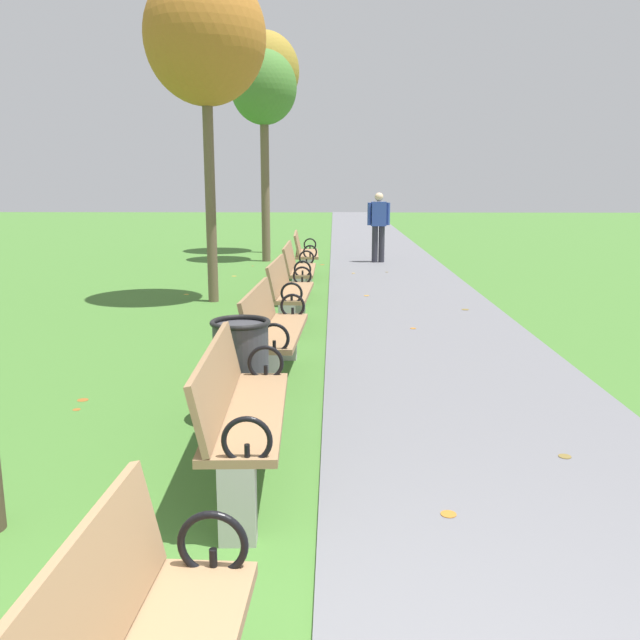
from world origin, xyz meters
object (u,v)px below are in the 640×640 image
Objects in this scene: park_bench_5 at (298,270)px; pedestrian_walking at (379,223)px; park_bench_2 at (240,411)px; park_bench_4 at (289,292)px; tree_3 at (264,91)px; tree_4 at (264,74)px; trash_bin at (241,371)px; tree_2 at (205,38)px; park_bench_6 at (304,253)px; park_bench_3 at (273,331)px.

pedestrian_walking is (1.63, 4.96, 0.44)m from park_bench_5.
park_bench_4 is (0.00, 4.67, 0.00)m from park_bench_2.
pedestrian_walking is (1.63, 11.86, 0.44)m from park_bench_2.
tree_3 is 2.12m from tree_4.
tree_4 reaches higher than park_bench_2.
park_bench_2 is at bearing -82.56° from trash_bin.
park_bench_5 reaches higher than trash_bin.
park_bench_5 is (-0.00, 2.23, 0.00)m from park_bench_4.
tree_4 is (-1.23, 14.19, 4.13)m from park_bench_2.
pedestrian_walking is at bearing 82.15° from park_bench_2.
trash_bin is at bearing 97.44° from park_bench_2.
park_bench_6 is at bearing 64.09° from tree_2.
trash_bin is (0.90, -11.06, -3.52)m from tree_3.
park_bench_6 is at bearing -123.65° from pedestrian_walking.
tree_4 is (-1.23, 7.29, 4.13)m from park_bench_5.
park_bench_4 is at bearing -90.00° from park_bench_6.
park_bench_3 and park_bench_6 have the same top height.
park_bench_5 is 0.28× the size of tree_4.
tree_4 is at bearing 104.38° from park_bench_6.
tree_2 is at bearing 107.41° from park_bench_3.
trash_bin is (-0.15, 1.13, -0.06)m from park_bench_2.
tree_2 is 7.58m from tree_4.
park_bench_3 is at bearing 90.00° from park_bench_2.
tree_3 is at bearing 110.59° from park_bench_6.
tree_4 is 3.50× the size of pedestrian_walking.
pedestrian_walking is at bearing 71.77° from park_bench_5.
trash_bin is at bearing -92.38° from park_bench_4.
tree_4 reaches higher than trash_bin.
tree_2 is at bearing -90.94° from tree_4.
park_bench_6 is at bearing -75.62° from tree_4.
park_bench_5 is at bearing 90.00° from park_bench_4.
tree_4 reaches higher than park_bench_6.
pedestrian_walking is 1.93× the size of trash_bin.
park_bench_3 reaches higher than trash_bin.
park_bench_3 is 5.72m from tree_2.
park_bench_5 is (-0.00, 4.58, 0.00)m from park_bench_3.
park_bench_4 is 8.34m from tree_3.
park_bench_4 is at bearing -90.00° from park_bench_5.
park_bench_6 is 1.92× the size of trash_bin.
trash_bin is (-0.15, -8.28, -0.06)m from park_bench_6.
tree_4 is at bearing 94.94° from park_bench_2.
tree_2 reaches higher than tree_3.
park_bench_3 is 2.35m from park_bench_4.
park_bench_5 is 5.25m from pedestrian_walking.
park_bench_2 is 1.00× the size of park_bench_4.
park_bench_6 is 8.28m from trash_bin.
park_bench_2 is 1.00× the size of park_bench_6.
park_bench_3 is 12.62m from tree_4.
pedestrian_walking is (1.63, 9.54, 0.44)m from park_bench_3.
park_bench_6 is 0.32× the size of tree_2.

